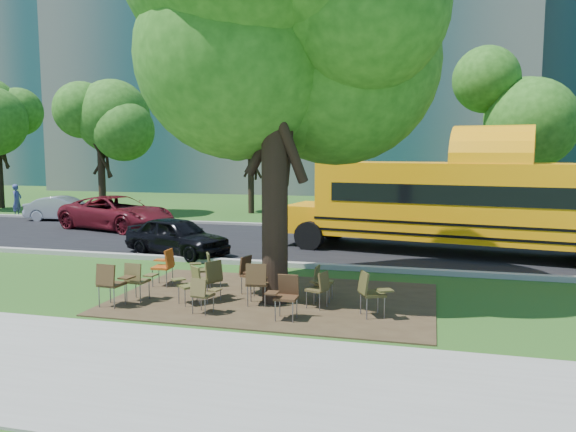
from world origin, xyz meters
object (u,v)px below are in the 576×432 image
(chair_4, at_px, (202,292))
(black_car, at_px, (177,236))
(chair_3, at_px, (190,281))
(bg_car_red, at_px, (117,213))
(chair_10, at_px, (249,271))
(main_tree, at_px, (274,12))
(bg_car_silver, at_px, (64,209))
(chair_2, at_px, (211,276))
(school_bus, at_px, (487,203))
(chair_9, at_px, (204,266))
(chair_11, at_px, (259,279))
(chair_8, at_px, (165,263))
(chair_5, at_px, (285,293))
(chair_0, at_px, (111,280))
(chair_7, at_px, (370,290))
(chair_12, at_px, (321,280))
(chair_6, at_px, (319,286))
(pedestrian_a, at_px, (17,200))
(chair_1, at_px, (137,278))

(chair_4, xyz_separation_m, black_car, (-3.37, 5.86, 0.13))
(chair_3, xyz_separation_m, bg_car_red, (-7.80, 9.91, 0.20))
(chair_10, bearing_deg, main_tree, 70.66)
(bg_car_silver, bearing_deg, chair_2, -141.93)
(main_tree, xyz_separation_m, school_bus, (4.90, 6.82, -4.44))
(chair_9, height_order, chair_11, chair_11)
(chair_8, bearing_deg, chair_5, -121.32)
(chair_0, xyz_separation_m, chair_10, (2.47, 1.79, -0.05))
(chair_0, bearing_deg, chair_4, 4.49)
(chair_4, bearing_deg, black_car, 131.18)
(chair_5, bearing_deg, chair_7, -162.25)
(chair_8, bearing_deg, chair_3, -139.72)
(chair_5, height_order, chair_10, same)
(chair_4, xyz_separation_m, bg_car_red, (-8.35, 10.56, 0.23))
(school_bus, distance_m, chair_12, 7.66)
(chair_5, xyz_separation_m, chair_6, (0.49, 0.91, -0.05))
(chair_0, relative_size, chair_7, 1.03)
(chair_3, bearing_deg, chair_2, -92.85)
(main_tree, height_order, chair_5, main_tree)
(chair_9, bearing_deg, main_tree, -144.12)
(chair_10, relative_size, pedestrian_a, 0.54)
(chair_3, bearing_deg, chair_4, 171.82)
(chair_3, height_order, bg_car_silver, bg_car_silver)
(chair_10, xyz_separation_m, bg_car_red, (-8.75, 8.77, 0.16))
(chair_4, xyz_separation_m, bg_car_silver, (-12.43, 12.63, 0.10))
(chair_1, height_order, chair_2, chair_2)
(chair_2, height_order, chair_7, chair_7)
(chair_2, height_order, chair_8, chair_2)
(school_bus, height_order, chair_5, school_bus)
(chair_5, height_order, pedestrian_a, pedestrian_a)
(chair_5, distance_m, chair_6, 1.04)
(chair_3, distance_m, chair_9, 1.58)
(chair_9, distance_m, chair_11, 2.22)
(main_tree, relative_size, chair_11, 10.22)
(bg_car_silver, height_order, pedestrian_a, pedestrian_a)
(chair_4, bearing_deg, chair_12, 48.02)
(chair_11, distance_m, black_car, 6.56)
(school_bus, relative_size, black_car, 3.40)
(chair_1, height_order, chair_5, chair_5)
(main_tree, height_order, bg_car_silver, main_tree)
(chair_3, xyz_separation_m, chair_7, (3.85, -0.00, 0.06))
(main_tree, distance_m, chair_8, 6.38)
(chair_0, xyz_separation_m, chair_12, (4.20, 1.59, -0.10))
(chair_8, height_order, bg_car_red, bg_car_red)
(chair_1, height_order, chair_12, chair_1)
(chair_2, bearing_deg, chair_10, -8.49)
(chair_6, bearing_deg, chair_11, 114.21)
(chair_9, xyz_separation_m, bg_car_red, (-7.46, 8.37, 0.19))
(chair_2, xyz_separation_m, chair_11, (1.12, -0.10, 0.01))
(chair_7, distance_m, chair_10, 3.12)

